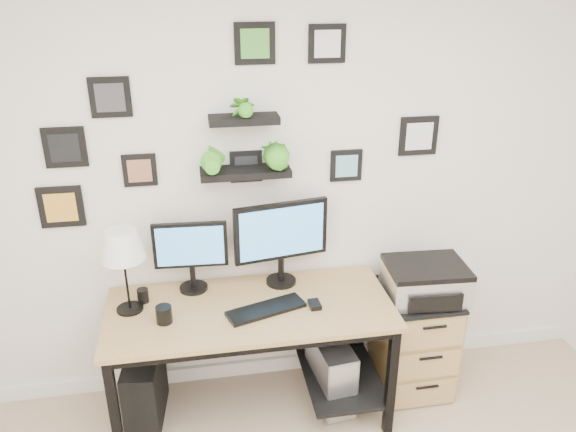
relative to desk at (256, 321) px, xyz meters
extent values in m
plane|color=white|center=(0.29, 0.33, 0.67)|extent=(4.00, 0.00, 4.00)
cube|color=white|center=(0.29, 0.32, -0.58)|extent=(4.00, 0.03, 0.10)
cube|color=tan|center=(-0.04, -0.04, 0.11)|extent=(1.60, 0.70, 0.03)
cube|color=black|center=(-0.04, -0.04, 0.07)|extent=(1.54, 0.64, 0.05)
cube|color=black|center=(-0.04, 0.29, -0.17)|extent=(1.44, 0.02, 0.41)
cube|color=black|center=(0.51, -0.04, -0.45)|extent=(0.45, 0.63, 0.03)
cube|color=black|center=(-0.79, -0.34, -0.27)|extent=(0.05, 0.05, 0.72)
cube|color=black|center=(-0.79, 0.26, -0.27)|extent=(0.05, 0.05, 0.72)
cube|color=black|center=(0.71, -0.34, -0.27)|extent=(0.05, 0.05, 0.72)
cube|color=black|center=(0.71, 0.26, -0.27)|extent=(0.05, 0.05, 0.72)
cylinder|color=black|center=(-0.34, 0.21, 0.13)|extent=(0.17, 0.17, 0.02)
cylinder|color=black|center=(-0.34, 0.21, 0.21)|extent=(0.03, 0.03, 0.15)
cube|color=black|center=(-0.34, 0.21, 0.42)|extent=(0.42, 0.05, 0.28)
cube|color=#3F8CCC|center=(-0.35, 0.19, 0.42)|extent=(0.38, 0.03, 0.24)
cylinder|color=black|center=(0.18, 0.20, 0.13)|extent=(0.21, 0.21, 0.02)
cylinder|color=black|center=(0.18, 0.20, 0.21)|extent=(0.04, 0.04, 0.16)
cube|color=black|center=(0.18, 0.19, 0.47)|extent=(0.56, 0.12, 0.35)
cube|color=#3F8CCC|center=(0.18, 0.17, 0.47)|extent=(0.50, 0.09, 0.30)
cube|color=black|center=(0.05, -0.09, 0.13)|extent=(0.46, 0.27, 0.02)
cube|color=black|center=(0.32, -0.10, 0.14)|extent=(0.06, 0.10, 0.03)
cylinder|color=black|center=(-0.70, 0.05, 0.13)|extent=(0.15, 0.15, 0.01)
cylinder|color=black|center=(-0.70, 0.05, 0.35)|extent=(0.01, 0.01, 0.44)
cone|color=white|center=(-0.70, 0.05, 0.53)|extent=(0.24, 0.24, 0.16)
cylinder|color=black|center=(-0.50, -0.11, 0.17)|extent=(0.09, 0.09, 0.10)
cylinder|color=black|center=(-0.63, 0.12, 0.16)|extent=(0.06, 0.06, 0.08)
cube|color=black|center=(-0.67, 0.03, -0.41)|extent=(0.23, 0.45, 0.43)
cube|color=gray|center=(0.45, -0.01, -0.41)|extent=(0.24, 0.45, 0.43)
cube|color=silver|center=(0.47, -0.23, -0.41)|extent=(0.17, 0.03, 0.40)
cube|color=tan|center=(1.00, 0.06, -0.30)|extent=(0.42, 0.50, 0.65)
cube|color=black|center=(1.00, 0.06, 0.03)|extent=(0.43, 0.51, 0.02)
cube|color=tan|center=(1.00, -0.19, -0.52)|extent=(0.39, 0.02, 0.18)
cylinder|color=black|center=(1.00, -0.21, -0.46)|extent=(0.14, 0.02, 0.02)
cube|color=tan|center=(1.00, -0.19, -0.30)|extent=(0.39, 0.02, 0.18)
cylinder|color=black|center=(1.00, -0.21, -0.24)|extent=(0.14, 0.02, 0.02)
cube|color=tan|center=(1.00, -0.19, -0.08)|extent=(0.39, 0.02, 0.18)
cylinder|color=black|center=(1.00, -0.21, -0.02)|extent=(0.14, 0.02, 0.02)
cube|color=silver|center=(1.02, 0.03, 0.14)|extent=(0.49, 0.39, 0.18)
cube|color=black|center=(1.02, 0.03, 0.24)|extent=(0.49, 0.39, 0.03)
cube|color=black|center=(1.01, -0.16, 0.11)|extent=(0.32, 0.04, 0.11)
cube|color=black|center=(-0.01, 0.24, 0.82)|extent=(0.50, 0.18, 0.04)
cube|color=black|center=(-0.01, 0.23, 1.12)|extent=(0.38, 0.15, 0.04)
imported|color=green|center=(-0.18, 0.24, 0.98)|extent=(0.15, 0.12, 0.27)
imported|color=green|center=(0.16, 0.24, 0.98)|extent=(0.15, 0.15, 0.27)
imported|color=green|center=(-0.01, 0.23, 1.27)|extent=(0.13, 0.09, 0.25)
cube|color=black|center=(0.07, 0.32, 1.50)|extent=(0.22, 0.02, 0.22)
cube|color=#439230|center=(0.07, 0.31, 1.50)|extent=(0.15, 0.00, 0.15)
cube|color=black|center=(1.02, 0.32, 0.96)|extent=(0.23, 0.02, 0.23)
cube|color=silver|center=(1.02, 0.31, 0.96)|extent=(0.16, 0.00, 0.16)
cube|color=black|center=(0.59, 0.32, 0.80)|extent=(0.19, 0.02, 0.19)
cube|color=#70ABC4|center=(0.59, 0.31, 0.80)|extent=(0.13, 0.00, 0.13)
cube|color=black|center=(-1.03, 0.32, 0.65)|extent=(0.24, 0.02, 0.24)
cube|color=gold|center=(-1.03, 0.31, 0.65)|extent=(0.17, 0.00, 0.17)
cube|color=black|center=(0.00, 0.32, 0.83)|extent=(0.18, 0.02, 0.18)
cube|color=black|center=(0.00, 0.31, 0.83)|extent=(0.13, 0.00, 0.13)
cube|color=black|center=(-0.59, 0.32, 0.84)|extent=(0.18, 0.02, 0.18)
cube|color=#8E5B41|center=(-0.59, 0.31, 0.84)|extent=(0.13, 0.00, 0.13)
cube|color=black|center=(0.45, 0.32, 1.49)|extent=(0.20, 0.02, 0.20)
cube|color=silver|center=(0.45, 0.31, 1.49)|extent=(0.14, 0.00, 0.14)
cube|color=black|center=(-0.96, 0.32, 0.99)|extent=(0.22, 0.02, 0.22)
cube|color=black|center=(-0.96, 0.31, 0.99)|extent=(0.15, 0.00, 0.15)
cube|color=black|center=(-0.70, 0.32, 1.25)|extent=(0.21, 0.02, 0.21)
cube|color=#37363B|center=(-0.70, 0.31, 1.25)|extent=(0.15, 0.00, 0.15)
camera|label=1|loc=(-0.29, -2.71, 1.85)|focal=35.00mm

